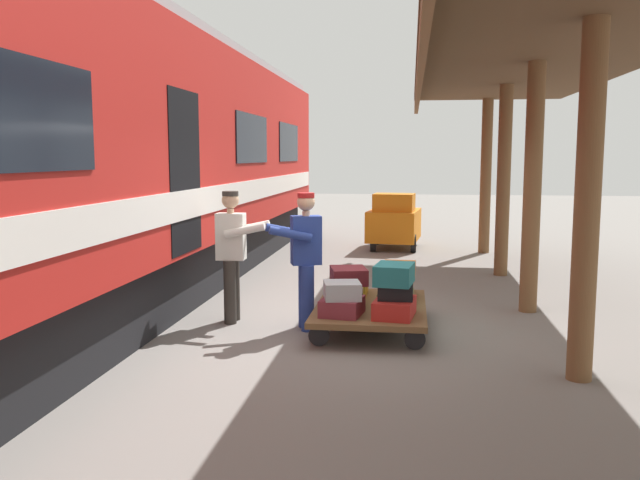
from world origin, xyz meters
The scene contains 18 objects.
ground_plane centered at (0.00, 0.00, 0.00)m, with size 60.00×60.00×0.00m, color slate.
platform_canopy centered at (-2.06, 0.00, 3.25)m, with size 3.20×15.18×3.56m.
train_car centered at (3.78, 0.00, 2.06)m, with size 3.02×20.15×4.00m.
luggage_cart centered at (-0.01, -0.18, 0.26)m, with size 1.35×2.05×0.31m.
suitcase_cream_canvas centered at (0.29, -0.18, 0.44)m, with size 0.37×0.56×0.26m, color beige.
suitcase_yellow_case centered at (0.29, -0.75, 0.42)m, with size 0.43×0.64×0.23m, color gold.
suitcase_olive_duffel centered at (-0.32, -0.18, 0.40)m, with size 0.39×0.53×0.18m, color brown.
suitcase_tan_vintage centered at (-0.32, -0.75, 0.43)m, with size 0.37×0.62×0.24m, color tan.
suitcase_burgundy_valise centered at (0.29, 0.38, 0.41)m, with size 0.45×0.52×0.20m, color maroon.
suitcase_red_plastic centered at (-0.32, 0.38, 0.41)m, with size 0.43×0.62×0.20m, color #AD231E.
suitcase_black_hardshell centered at (-0.33, 0.36, 0.60)m, with size 0.40×0.38×0.17m, color black.
suitcase_orange_carryall centered at (-0.35, -0.73, 0.66)m, with size 0.41×0.50×0.21m, color #CC6B23.
suitcase_teal_softside centered at (-0.31, 0.35, 0.80)m, with size 0.41×0.53×0.23m, color #1E666B.
suitcase_maroon_trunk centered at (0.27, -0.20, 0.67)m, with size 0.42×0.50×0.20m, color maroon.
suitcase_gray_aluminum centered at (0.29, 0.42, 0.60)m, with size 0.41×0.40×0.20m, color #9EA0A5.
porter_in_overalls centered at (0.81, -0.08, 0.93)m, with size 0.73×0.57×1.70m.
porter_by_door centered at (1.78, -0.32, 0.93)m, with size 0.67×0.43×1.70m.
baggage_tug centered at (-0.11, -7.55, 0.63)m, with size 1.27×1.81×1.30m.
Camera 1 is at (-0.48, 7.94, 2.15)m, focal length 37.38 mm.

